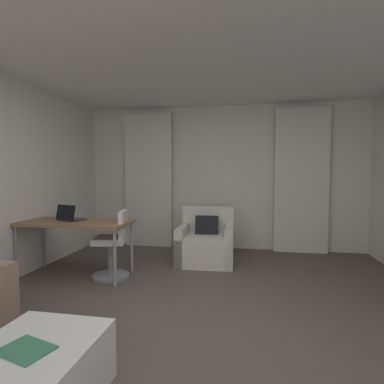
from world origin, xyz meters
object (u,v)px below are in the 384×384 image
armchair (206,244)px  desk (76,226)px  desk_chair (113,248)px  magazine_open (26,350)px  laptop (70,217)px  coffee_table (36,376)px

armchair → desk: bearing=-149.1°
desk_chair → magazine_open: desk_chair is taller
armchair → laptop: bearing=-151.5°
coffee_table → magazine_open: 0.21m
desk → coffee_table: 2.44m
desk_chair → coffee_table: (0.53, -2.18, -0.20)m
armchair → magazine_open: 3.25m
armchair → desk: size_ratio=0.61×
desk → coffee_table: (1.05, -2.15, -0.48)m
armchair → coffee_table: bearing=-100.5°
armchair → magazine_open: size_ratio=2.74×
coffee_table → armchair: bearing=79.5°
desk → desk_chair: (0.52, 0.03, -0.28)m
armchair → desk_chair: bearing=-139.4°
desk → armchair: bearing=30.9°
laptop → desk: bearing=-19.4°
armchair → coffee_table: 3.18m
armchair → laptop: laptop is taller
magazine_open → armchair: bearing=79.8°
desk → desk_chair: 0.59m
desk → desk_chair: desk_chair is taller
desk → magazine_open: size_ratio=4.46×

